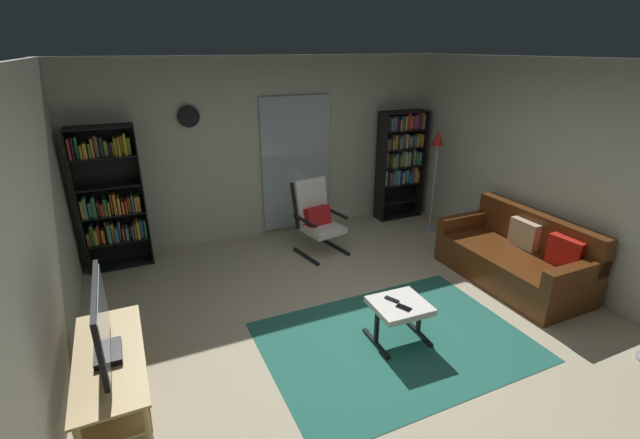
% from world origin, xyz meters
% --- Properties ---
extents(ground_plane, '(7.02, 7.02, 0.00)m').
position_xyz_m(ground_plane, '(0.00, 0.00, 0.00)').
color(ground_plane, '#C1B493').
extents(wall_back, '(5.60, 0.06, 2.60)m').
position_xyz_m(wall_back, '(0.00, 2.90, 1.30)').
color(wall_back, beige).
rests_on(wall_back, ground).
extents(wall_left, '(0.06, 6.00, 2.60)m').
position_xyz_m(wall_left, '(-2.70, 0.00, 1.30)').
color(wall_left, beige).
rests_on(wall_left, ground).
extents(wall_right, '(0.06, 6.00, 2.60)m').
position_xyz_m(wall_right, '(2.70, 0.00, 1.30)').
color(wall_right, beige).
rests_on(wall_right, ground).
extents(glass_door_panel, '(1.10, 0.01, 2.00)m').
position_xyz_m(glass_door_panel, '(0.41, 2.83, 1.05)').
color(glass_door_panel, silver).
extents(area_rug, '(2.52, 1.81, 0.01)m').
position_xyz_m(area_rug, '(0.19, -0.28, 0.00)').
color(area_rug, '#26685A').
rests_on(area_rug, ground).
extents(tv_stand, '(0.52, 1.36, 0.45)m').
position_xyz_m(tv_stand, '(-2.31, 0.02, 0.30)').
color(tv_stand, tan).
rests_on(tv_stand, ground).
extents(television, '(0.20, 1.00, 0.61)m').
position_xyz_m(television, '(-2.31, 0.01, 0.74)').
color(television, black).
rests_on(television, tv_stand).
extents(bookshelf_near_tv, '(0.77, 0.30, 1.83)m').
position_xyz_m(bookshelf_near_tv, '(-2.20, 2.62, 0.94)').
color(bookshelf_near_tv, black).
rests_on(bookshelf_near_tv, ground).
extents(bookshelf_near_sofa, '(0.78, 0.30, 1.77)m').
position_xyz_m(bookshelf_near_sofa, '(2.14, 2.62, 1.03)').
color(bookshelf_near_sofa, black).
rests_on(bookshelf_near_sofa, ground).
extents(leather_sofa, '(0.89, 1.77, 0.84)m').
position_xyz_m(leather_sofa, '(2.21, 0.14, 0.30)').
color(leather_sofa, '#5A2D12').
rests_on(leather_sofa, ground).
extents(lounge_armchair, '(0.67, 0.74, 1.02)m').
position_xyz_m(lounge_armchair, '(0.34, 1.94, 0.53)').
color(lounge_armchair, black).
rests_on(lounge_armchair, ground).
extents(ottoman, '(0.54, 0.50, 0.42)m').
position_xyz_m(ottoman, '(0.22, -0.26, 0.35)').
color(ottoman, white).
rests_on(ottoman, ground).
extents(tv_remote, '(0.10, 0.15, 0.02)m').
position_xyz_m(tv_remote, '(0.18, -0.19, 0.43)').
color(tv_remote, black).
rests_on(tv_remote, ottoman).
extents(cell_phone, '(0.12, 0.16, 0.01)m').
position_xyz_m(cell_phone, '(0.21, -0.35, 0.42)').
color(cell_phone, black).
rests_on(cell_phone, ottoman).
extents(floor_lamp_by_shelf, '(0.22, 0.22, 1.58)m').
position_xyz_m(floor_lamp_by_shelf, '(2.28, 1.89, 1.23)').
color(floor_lamp_by_shelf, '#A5A5AD').
rests_on(floor_lamp_by_shelf, ground).
extents(wall_clock, '(0.29, 0.03, 0.29)m').
position_xyz_m(wall_clock, '(-1.11, 2.82, 1.85)').
color(wall_clock, silver).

